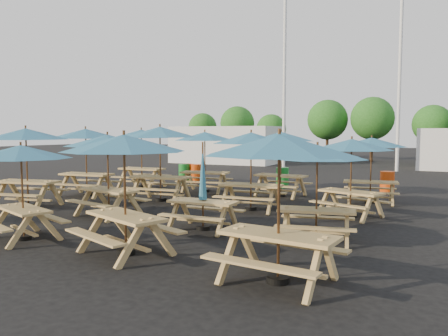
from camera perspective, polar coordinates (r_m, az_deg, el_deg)
The scene contains 30 objects.
ground at distance 14.17m, azimuth -2.70°, elevation -4.88°, with size 120.00×120.00×0.00m, color black.
picnic_unit_1 at distance 14.96m, azimuth -24.46°, elevation 3.64°, with size 2.99×2.99×2.50m.
picnic_unit_2 at distance 16.85m, azimuth -17.62°, elevation 3.93°, with size 2.81×2.81×2.51m.
picnic_unit_3 at distance 18.88m, azimuth -10.75°, elevation 4.08°, with size 2.63×2.63×2.49m.
picnic_unit_4 at distance 10.42m, azimuth -24.98°, elevation 1.41°, with size 2.71×2.71×2.10m.
picnic_unit_5 at distance 12.53m, azimuth -14.97°, elevation 3.03°, with size 2.78×2.78×2.31m.
picnic_unit_6 at distance 14.97m, azimuth -8.36°, elevation 4.23°, with size 2.92×2.92×2.56m.
picnic_unit_7 at distance 17.17m, azimuth -2.52°, elevation 3.82°, with size 2.79×2.79×2.39m.
picnic_unit_8 at distance 8.48m, azimuth -12.92°, elevation 2.47°, with size 3.03×3.03×2.33m.
picnic_unit_9 at distance 10.53m, azimuth -2.78°, elevation -3.40°, with size 1.70×1.49×2.12m.
picnic_unit_10 at distance 13.11m, azimuth 3.56°, elevation 3.48°, with size 2.58×2.58×2.37m.
picnic_unit_11 at distance 16.04m, azimuth 7.46°, elevation 3.73°, with size 2.64×2.64×2.39m.
picnic_unit_12 at distance 6.73m, azimuth 7.23°, elevation 2.16°, with size 2.64×2.64×2.35m.
picnic_unit_13 at distance 9.53m, azimuth 12.09°, elevation 1.49°, with size 2.52×2.52×2.10m.
picnic_unit_14 at distance 12.48m, azimuth 16.33°, elevation 2.52°, with size 2.85×2.85×2.19m.
picnic_unit_15 at distance 15.21m, azimuth 18.71°, elevation 2.84°, with size 2.56×2.56×2.20m.
waste_bin_0 at distance 20.89m, azimuth -4.77°, elevation -0.62°, with size 0.53×0.53×0.86m, color #D0400C.
waste_bin_1 at distance 20.73m, azimuth -5.20°, elevation -0.67°, with size 0.53×0.53×0.86m, color #177F25.
waste_bin_2 at distance 20.53m, azimuth -3.60°, elevation -0.71°, with size 0.53×0.53×0.86m, color #D0400C.
waste_bin_3 at distance 18.79m, azimuth 7.64°, elevation -1.24°, with size 0.53×0.53×0.86m, color #177F25.
waste_bin_4 at distance 17.92m, azimuth 20.54°, elevation -1.78°, with size 0.53×0.53×0.86m, color #D0400C.
mast_0 at distance 27.88m, azimuth 7.91°, elevation 12.15°, with size 0.20×0.20×12.00m, color silver.
mast_1 at distance 28.54m, azimuth 21.99°, elevation 11.69°, with size 0.20×0.20×12.00m, color silver.
event_tent_0 at distance 33.65m, azimuth 0.25°, elevation 3.05°, with size 8.00×4.00×2.80m, color silver.
tree_0 at distance 42.88m, azimuth -2.80°, elevation 5.31°, with size 2.80×2.80×4.24m.
tree_1 at distance 39.72m, azimuth 1.74°, elevation 5.83°, with size 3.11×3.11×4.72m.
tree_2 at distance 38.21m, azimuth 6.18°, elevation 5.06°, with size 2.59×2.59×3.93m.
tree_3 at distance 37.92m, azimuth 13.38°, elevation 6.14°, with size 3.36×3.36×5.09m.
tree_4 at distance 36.81m, azimuth 18.80°, elevation 6.15°, with size 3.41×3.41×5.17m.
tree_5 at distance 36.90m, azimuth 25.56°, elevation 5.18°, with size 2.94×2.94×4.45m.
Camera 1 is at (6.78, -12.21, 2.35)m, focal length 35.00 mm.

